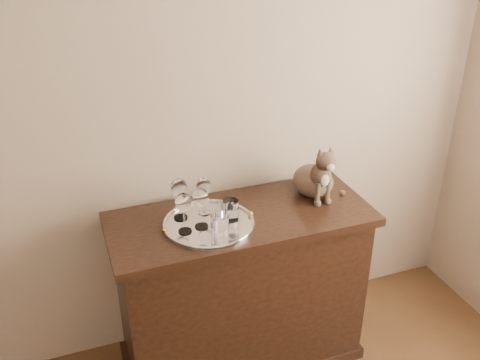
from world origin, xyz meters
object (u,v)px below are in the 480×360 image
object	(u,v)px
tray	(209,224)
wine_glass_a	(180,199)
sideboard	(241,290)
tumbler_c	(231,209)
wine_glass_b	(204,196)
tumbler_a	(230,216)
cat	(314,167)
tumbler_b	(220,225)
wine_glass_c	(184,213)
wine_glass_d	(201,208)

from	to	relation	value
tray	wine_glass_a	world-z (taller)	wine_glass_a
sideboard	tray	world-z (taller)	tray
tray	tumbler_c	size ratio (longest dim) A/B	5.02
sideboard	wine_glass_b	world-z (taller)	wine_glass_b
tumbler_a	tray	bearing A→B (deg)	155.61
cat	tumbler_b	bearing A→B (deg)	-160.14
wine_glass_c	tumbler_a	xyz separation A→B (m)	(0.20, -0.01, -0.05)
wine_glass_d	tumbler_b	distance (m)	0.11
sideboard	tray	bearing A→B (deg)	-169.41
wine_glass_d	tumbler_b	xyz separation A→B (m)	(0.06, -0.08, -0.05)
wine_glass_d	tumbler_a	world-z (taller)	wine_glass_d
wine_glass_a	wine_glass_d	bearing A→B (deg)	-57.01
wine_glass_b	cat	world-z (taller)	cat
wine_glass_a	tumbler_b	xyz separation A→B (m)	(0.12, -0.18, -0.05)
tumbler_c	wine_glass_a	bearing A→B (deg)	163.53
wine_glass_a	wine_glass_b	world-z (taller)	wine_glass_a
tumbler_b	tumbler_c	bearing A→B (deg)	52.57
sideboard	wine_glass_d	distance (m)	0.56
tray	wine_glass_a	size ratio (longest dim) A/B	2.05
sideboard	wine_glass_c	distance (m)	0.60
sideboard	tumbler_b	xyz separation A→B (m)	(-0.14, -0.12, 0.48)
wine_glass_a	tumbler_b	distance (m)	0.22
cat	wine_glass_b	bearing A→B (deg)	-179.40
tumbler_a	tumbler_c	bearing A→B (deg)	68.24
sideboard	wine_glass_a	world-z (taller)	wine_glass_a
wine_glass_b	tumbler_c	size ratio (longest dim) A/B	2.22
tray	tumbler_a	bearing A→B (deg)	-24.39
wine_glass_c	tumbler_b	size ratio (longest dim) A/B	2.14
wine_glass_d	wine_glass_c	bearing A→B (deg)	-171.18
sideboard	tumbler_a	world-z (taller)	tumbler_a
tray	wine_glass_a	bearing A→B (deg)	139.06
tray	tumbler_b	world-z (taller)	tumbler_b
cat	tumbler_c	bearing A→B (deg)	-170.31
sideboard	tumbler_b	size ratio (longest dim) A/B	13.77
wine_glass_a	tumbler_a	world-z (taller)	wine_glass_a
wine_glass_c	tumbler_a	size ratio (longest dim) A/B	2.13
wine_glass_d	tumbler_c	distance (m)	0.16
wine_glass_c	sideboard	bearing A→B (deg)	11.33
tray	wine_glass_c	bearing A→B (deg)	-167.62
wine_glass_a	wine_glass_d	distance (m)	0.12
wine_glass_b	tumbler_b	xyz separation A→B (m)	(0.01, -0.19, -0.04)
tray	wine_glass_b	bearing A→B (deg)	84.83
wine_glass_d	tumbler_c	world-z (taller)	wine_glass_d
wine_glass_a	wine_glass_c	world-z (taller)	wine_glass_a
wine_glass_c	wine_glass_d	distance (m)	0.08
sideboard	tray	size ratio (longest dim) A/B	3.00
wine_glass_b	tray	bearing A→B (deg)	-95.17
sideboard	cat	size ratio (longest dim) A/B	4.19
tumbler_c	cat	bearing A→B (deg)	9.53
wine_glass_d	tumbler_a	bearing A→B (deg)	-11.83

